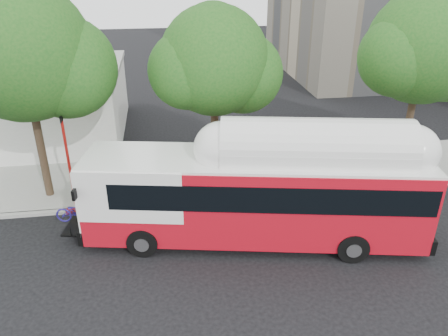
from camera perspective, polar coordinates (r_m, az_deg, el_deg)
The scene contains 9 objects.
ground at distance 17.50m, azimuth 4.73°, elevation -10.45°, with size 120.00×120.00×0.00m, color black.
sidewalk at distance 22.91m, azimuth 1.16°, elevation -0.75°, with size 60.00×5.00×0.15m, color gray.
curb_strip at distance 20.66m, azimuth 2.35°, elevation -3.95°, with size 60.00×0.30×0.15m, color gray.
red_curb_segment at distance 20.37m, azimuth -6.00°, elevation -4.54°, with size 10.00×0.32×0.16m, color maroon.
street_tree_left at distance 20.24m, azimuth -23.42°, elevation 13.19°, with size 6.67×5.80×9.74m.
street_tree_mid at distance 20.44m, azimuth -0.17°, elevation 13.34°, with size 5.75×5.00×8.62m.
street_tree_right at distance 23.77m, azimuth 25.35°, elevation 13.60°, with size 6.21×5.40×9.18m.
transit_bus at distance 17.03m, azimuth 4.32°, elevation -3.79°, with size 14.20×5.25×4.14m.
signal_pole at distance 20.20m, azimuth -19.62°, elevation 0.69°, with size 0.12×0.42×4.39m.
Camera 1 is at (-3.47, -13.68, 10.35)m, focal length 35.00 mm.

